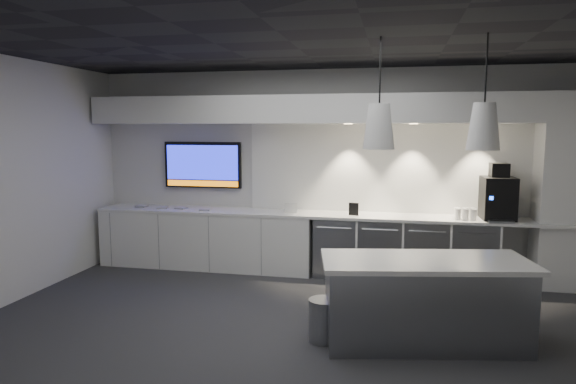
% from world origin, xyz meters
% --- Properties ---
extents(floor, '(7.00, 7.00, 0.00)m').
position_xyz_m(floor, '(0.00, 0.00, 0.00)').
color(floor, '#2D2D2F').
rests_on(floor, ground).
extents(ceiling, '(7.00, 7.00, 0.00)m').
position_xyz_m(ceiling, '(0.00, 0.00, 3.00)').
color(ceiling, black).
rests_on(ceiling, wall_back).
extents(wall_back, '(7.00, 0.00, 7.00)m').
position_xyz_m(wall_back, '(0.00, 2.50, 1.50)').
color(wall_back, silver).
rests_on(wall_back, floor).
extents(wall_front, '(7.00, 0.00, 7.00)m').
position_xyz_m(wall_front, '(0.00, -2.50, 1.50)').
color(wall_front, silver).
rests_on(wall_front, floor).
extents(back_counter, '(6.80, 0.65, 0.04)m').
position_xyz_m(back_counter, '(0.00, 2.17, 0.88)').
color(back_counter, white).
rests_on(back_counter, left_base_cabinets).
extents(left_base_cabinets, '(3.30, 0.63, 0.86)m').
position_xyz_m(left_base_cabinets, '(-1.75, 2.17, 0.43)').
color(left_base_cabinets, white).
rests_on(left_base_cabinets, floor).
extents(fridge_unit_a, '(0.60, 0.61, 0.85)m').
position_xyz_m(fridge_unit_a, '(0.25, 2.17, 0.42)').
color(fridge_unit_a, gray).
rests_on(fridge_unit_a, floor).
extents(fridge_unit_b, '(0.60, 0.61, 0.85)m').
position_xyz_m(fridge_unit_b, '(0.88, 2.17, 0.42)').
color(fridge_unit_b, gray).
rests_on(fridge_unit_b, floor).
extents(fridge_unit_c, '(0.60, 0.61, 0.85)m').
position_xyz_m(fridge_unit_c, '(1.51, 2.17, 0.42)').
color(fridge_unit_c, gray).
rests_on(fridge_unit_c, floor).
extents(fridge_unit_d, '(0.60, 0.61, 0.85)m').
position_xyz_m(fridge_unit_d, '(2.14, 2.17, 0.42)').
color(fridge_unit_d, gray).
rests_on(fridge_unit_d, floor).
extents(backsplash, '(4.60, 0.03, 1.30)m').
position_xyz_m(backsplash, '(1.20, 2.48, 1.55)').
color(backsplash, white).
rests_on(backsplash, wall_back).
extents(soffit, '(6.90, 0.60, 0.40)m').
position_xyz_m(soffit, '(0.00, 2.20, 2.40)').
color(soffit, white).
rests_on(soffit, wall_back).
extents(column, '(0.55, 0.55, 2.60)m').
position_xyz_m(column, '(3.20, 2.20, 1.30)').
color(column, white).
rests_on(column, floor).
extents(wall_tv, '(1.25, 0.07, 0.72)m').
position_xyz_m(wall_tv, '(-1.90, 2.45, 1.56)').
color(wall_tv, black).
rests_on(wall_tv, wall_back).
extents(island, '(2.14, 1.22, 0.86)m').
position_xyz_m(island, '(1.39, -0.07, 0.43)').
color(island, gray).
rests_on(island, floor).
extents(bin, '(0.33, 0.33, 0.43)m').
position_xyz_m(bin, '(0.41, -0.23, 0.22)').
color(bin, gray).
rests_on(bin, floor).
extents(coffee_machine, '(0.44, 0.61, 0.77)m').
position_xyz_m(coffee_machine, '(2.45, 2.20, 1.21)').
color(coffee_machine, black).
rests_on(coffee_machine, back_counter).
extents(sign_black, '(0.14, 0.04, 0.18)m').
position_xyz_m(sign_black, '(0.50, 2.10, 0.99)').
color(sign_black, black).
rests_on(sign_black, back_counter).
extents(sign_white, '(0.18, 0.05, 0.14)m').
position_xyz_m(sign_white, '(-0.42, 2.11, 0.97)').
color(sign_white, white).
rests_on(sign_white, back_counter).
extents(cup_cluster, '(0.28, 0.18, 0.15)m').
position_xyz_m(cup_cluster, '(2.02, 2.08, 0.98)').
color(cup_cluster, white).
rests_on(cup_cluster, back_counter).
extents(tray_a, '(0.16, 0.16, 0.02)m').
position_xyz_m(tray_a, '(-2.82, 2.17, 0.91)').
color(tray_a, '#959595').
rests_on(tray_a, back_counter).
extents(tray_b, '(0.20, 0.20, 0.02)m').
position_xyz_m(tray_b, '(-2.44, 2.11, 0.91)').
color(tray_b, '#959595').
rests_on(tray_b, back_counter).
extents(tray_c, '(0.18, 0.18, 0.02)m').
position_xyz_m(tray_c, '(-2.15, 2.14, 0.91)').
color(tray_c, '#959595').
rests_on(tray_c, back_counter).
extents(tray_d, '(0.19, 0.19, 0.02)m').
position_xyz_m(tray_d, '(-1.74, 2.08, 0.91)').
color(tray_d, '#959595').
rests_on(tray_d, back_counter).
extents(pendant_left, '(0.31, 0.31, 1.14)m').
position_xyz_m(pendant_left, '(0.91, -0.07, 2.15)').
color(pendant_left, white).
rests_on(pendant_left, ceiling).
extents(pendant_right, '(0.31, 0.31, 1.14)m').
position_xyz_m(pendant_right, '(1.87, -0.07, 2.15)').
color(pendant_right, white).
rests_on(pendant_right, ceiling).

